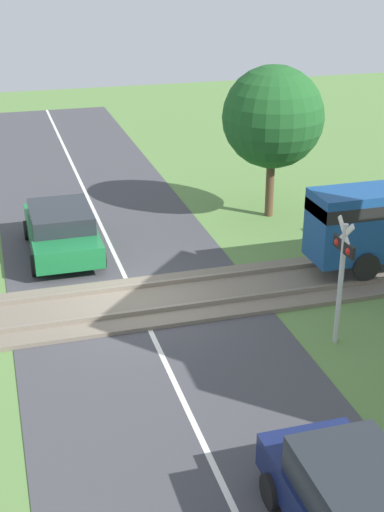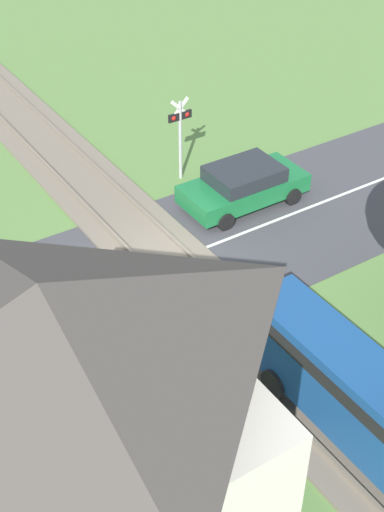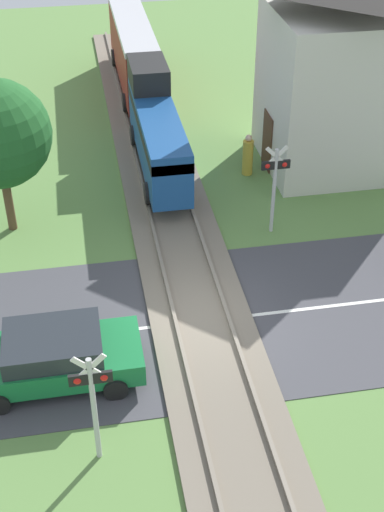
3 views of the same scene
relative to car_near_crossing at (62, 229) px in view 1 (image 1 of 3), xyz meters
The scene contains 6 objects.
ground_plane 4.25m from the car_near_crossing, 20.15° to the left, with size 60.00×60.00×0.00m, color #5B8442.
road_surface 4.25m from the car_near_crossing, 20.15° to the left, with size 48.00×6.40×0.02m.
track_bed 4.24m from the car_near_crossing, 20.15° to the left, with size 2.80×48.00×0.24m.
car_near_crossing is the anchor object (origin of this frame).
crossing_signal_east_approach 8.96m from the car_near_crossing, 38.07° to the left, with size 0.90×0.18×3.05m.
tree_roadside_hedge 7.67m from the car_near_crossing, 100.08° to the left, with size 3.30×3.30×5.03m.
Camera 1 is at (15.95, -3.15, 8.53)m, focal length 50.00 mm.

